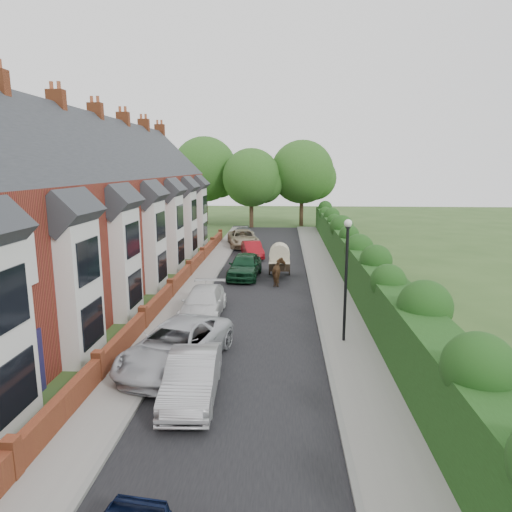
% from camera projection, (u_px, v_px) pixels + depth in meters
% --- Properties ---
extents(ground, '(140.00, 140.00, 0.00)m').
position_uv_depth(ground, '(256.00, 386.00, 15.22)').
color(ground, '#2D4C1E').
rests_on(ground, ground).
extents(road, '(6.00, 58.00, 0.02)m').
position_uv_depth(road, '(259.00, 295.00, 26.02)').
color(road, black).
rests_on(road, ground).
extents(pavement_hedge_side, '(2.20, 58.00, 0.12)m').
position_uv_depth(pavement_hedge_side, '(331.00, 295.00, 25.76)').
color(pavement_hedge_side, gray).
rests_on(pavement_hedge_side, ground).
extents(pavement_house_side, '(1.70, 58.00, 0.12)m').
position_uv_depth(pavement_house_side, '(192.00, 293.00, 26.24)').
color(pavement_house_side, gray).
rests_on(pavement_house_side, ground).
extents(kerb_hedge_side, '(0.18, 58.00, 0.13)m').
position_uv_depth(kerb_hedge_side, '(313.00, 295.00, 25.83)').
color(kerb_hedge_side, gray).
rests_on(kerb_hedge_side, ground).
extents(kerb_house_side, '(0.18, 58.00, 0.13)m').
position_uv_depth(kerb_house_side, '(206.00, 293.00, 26.19)').
color(kerb_house_side, gray).
rests_on(kerb_house_side, ground).
extents(hedge, '(2.10, 58.00, 2.85)m').
position_uv_depth(hedge, '(365.00, 269.00, 25.36)').
color(hedge, '#1A3812').
rests_on(hedge, ground).
extents(terrace_row, '(9.05, 40.50, 11.50)m').
position_uv_depth(terrace_row, '(68.00, 217.00, 24.78)').
color(terrace_row, maroon).
rests_on(terrace_row, ground).
extents(garden_wall_row, '(0.35, 40.35, 1.10)m').
position_uv_depth(garden_wall_row, '(171.00, 290.00, 25.24)').
color(garden_wall_row, brown).
rests_on(garden_wall_row, ground).
extents(lamppost, '(0.32, 0.32, 5.16)m').
position_uv_depth(lamppost, '(346.00, 265.00, 18.29)').
color(lamppost, black).
rests_on(lamppost, ground).
extents(tree_far_left, '(7.14, 6.80, 9.29)m').
position_uv_depth(tree_far_left, '(254.00, 179.00, 53.51)').
color(tree_far_left, '#332316').
rests_on(tree_far_left, ground).
extents(tree_far_right, '(7.98, 7.60, 10.31)m').
position_uv_depth(tree_far_right, '(305.00, 174.00, 54.99)').
color(tree_far_right, '#332316').
rests_on(tree_far_right, ground).
extents(tree_far_back, '(8.40, 8.00, 10.82)m').
position_uv_depth(tree_far_back, '(208.00, 171.00, 56.63)').
color(tree_far_back, '#332316').
rests_on(tree_far_back, ground).
extents(car_silver_a, '(1.76, 4.43, 1.43)m').
position_uv_depth(car_silver_a, '(192.00, 377.00, 14.30)').
color(car_silver_a, '#98989C').
rests_on(car_silver_a, ground).
extents(car_silver_b, '(3.94, 6.14, 1.58)m').
position_uv_depth(car_silver_b, '(176.00, 346.00, 16.62)').
color(car_silver_b, '#B7B9BF').
rests_on(car_silver_b, ground).
extents(car_white, '(1.96, 4.76, 1.38)m').
position_uv_depth(car_white, '(203.00, 303.00, 22.12)').
color(car_white, silver).
rests_on(car_white, ground).
extents(car_green, '(2.21, 4.83, 1.61)m').
position_uv_depth(car_green, '(245.00, 266.00, 29.89)').
color(car_green, '#10351E').
rests_on(car_green, ground).
extents(car_red, '(2.22, 4.10, 1.28)m').
position_uv_depth(car_red, '(252.00, 250.00, 36.54)').
color(car_red, maroon).
rests_on(car_red, ground).
extents(car_beige, '(3.50, 5.82, 1.51)m').
position_uv_depth(car_beige, '(243.00, 238.00, 41.43)').
color(car_beige, tan).
rests_on(car_beige, ground).
extents(car_grey, '(2.91, 4.93, 1.34)m').
position_uv_depth(car_grey, '(244.00, 235.00, 44.05)').
color(car_grey, slate).
rests_on(car_grey, ground).
extents(horse, '(0.92, 1.91, 1.59)m').
position_uv_depth(horse, '(279.00, 272.00, 28.01)').
color(horse, '#482F1A').
rests_on(horse, ground).
extents(horse_cart, '(1.41, 3.12, 2.25)m').
position_uv_depth(horse_cart, '(280.00, 258.00, 29.90)').
color(horse_cart, black).
rests_on(horse_cart, ground).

